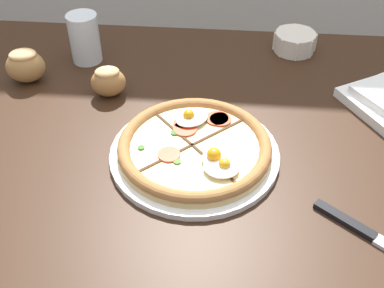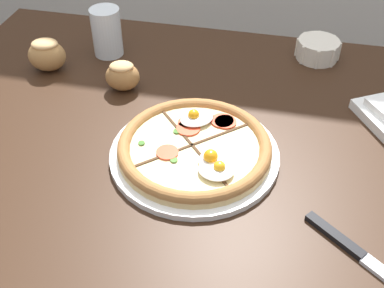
{
  "view_description": "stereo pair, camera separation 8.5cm",
  "coord_description": "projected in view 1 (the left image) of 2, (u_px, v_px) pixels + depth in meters",
  "views": [
    {
      "loc": [
        0.05,
        -0.67,
        1.33
      ],
      "look_at": [
        -0.0,
        -0.03,
        0.77
      ],
      "focal_mm": 45.0,
      "sensor_mm": 36.0,
      "label": 1
    },
    {
      "loc": [
        0.14,
        -0.66,
        1.33
      ],
      "look_at": [
        -0.0,
        -0.03,
        0.77
      ],
      "focal_mm": 45.0,
      "sensor_mm": 36.0,
      "label": 2
    }
  ],
  "objects": [
    {
      "name": "dining_table",
      "position": [
        195.0,
        185.0,
        0.96
      ],
      "size": [
        1.21,
        0.93,
        0.74
      ],
      "color": "#331E11",
      "rests_on": "ground_plane"
    },
    {
      "name": "pizza",
      "position": [
        193.0,
        148.0,
        0.86
      ],
      "size": [
        0.31,
        0.31,
        0.05
      ],
      "color": "white",
      "rests_on": "dining_table"
    },
    {
      "name": "ramekin_bowl",
      "position": [
        295.0,
        41.0,
        1.15
      ],
      "size": [
        0.1,
        0.1,
        0.05
      ],
      "color": "silver",
      "rests_on": "dining_table"
    },
    {
      "name": "bread_piece_near",
      "position": [
        108.0,
        81.0,
        1.0
      ],
      "size": [
        0.08,
        0.07,
        0.07
      ],
      "rotation": [
        0.0,
        0.0,
        0.2
      ],
      "color": "#A3703D",
      "rests_on": "dining_table"
    },
    {
      "name": "bread_piece_far",
      "position": [
        25.0,
        65.0,
        1.04
      ],
      "size": [
        0.09,
        0.08,
        0.08
      ],
      "rotation": [
        0.0,
        0.0,
        0.2
      ],
      "color": "#B27F47",
      "rests_on": "dining_table"
    },
    {
      "name": "water_glass",
      "position": [
        85.0,
        41.0,
        1.1
      ],
      "size": [
        0.07,
        0.07,
        0.11
      ],
      "color": "white",
      "rests_on": "dining_table"
    }
  ]
}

